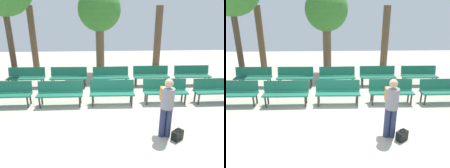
% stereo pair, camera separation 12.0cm
% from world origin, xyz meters
% --- Properties ---
extents(ground_plane, '(24.08, 24.08, 0.00)m').
position_xyz_m(ground_plane, '(0.00, 0.00, 0.00)').
color(ground_plane, '#B2A899').
extents(bench_r0_c0, '(1.60, 0.49, 0.87)m').
position_xyz_m(bench_r0_c0, '(-3.73, 1.60, 0.50)').
color(bench_r0_c0, '#19664C').
rests_on(bench_r0_c0, ground_plane).
extents(bench_r0_c1, '(1.60, 0.49, 0.87)m').
position_xyz_m(bench_r0_c1, '(-1.89, 1.54, 0.50)').
color(bench_r0_c1, '#19664C').
rests_on(bench_r0_c1, ground_plane).
extents(bench_r0_c2, '(1.61, 0.52, 0.87)m').
position_xyz_m(bench_r0_c2, '(-0.03, 1.56, 0.50)').
color(bench_r0_c2, '#19664C').
rests_on(bench_r0_c2, ground_plane).
extents(bench_r0_c3, '(1.61, 0.52, 0.87)m').
position_xyz_m(bench_r0_c3, '(1.93, 1.60, 0.50)').
color(bench_r0_c3, '#19664C').
rests_on(bench_r0_c3, ground_plane).
extents(bench_r0_c4, '(1.60, 0.50, 0.87)m').
position_xyz_m(bench_r0_c4, '(3.82, 1.55, 0.50)').
color(bench_r0_c4, '#19664C').
rests_on(bench_r0_c4, ground_plane).
extents(bench_r1_c0, '(1.60, 0.48, 0.87)m').
position_xyz_m(bench_r1_c0, '(-3.74, 3.53, 0.50)').
color(bench_r1_c0, '#19664C').
rests_on(bench_r1_c0, ground_plane).
extents(bench_r1_c1, '(1.61, 0.52, 0.87)m').
position_xyz_m(bench_r1_c1, '(-1.87, 3.48, 0.50)').
color(bench_r1_c1, '#19664C').
rests_on(bench_r1_c1, ground_plane).
extents(bench_r1_c2, '(1.61, 0.51, 0.87)m').
position_xyz_m(bench_r1_c2, '(0.01, 3.45, 0.50)').
color(bench_r1_c2, '#19664C').
rests_on(bench_r1_c2, ground_plane).
extents(bench_r1_c3, '(1.60, 0.49, 0.87)m').
position_xyz_m(bench_r1_c3, '(1.85, 3.50, 0.50)').
color(bench_r1_c3, '#19664C').
rests_on(bench_r1_c3, ground_plane).
extents(bench_r1_c4, '(1.60, 0.50, 0.87)m').
position_xyz_m(bench_r1_c4, '(3.75, 3.48, 0.50)').
color(bench_r1_c4, '#19664C').
rests_on(bench_r1_c4, ground_plane).
extents(tree_0, '(0.35, 0.35, 3.53)m').
position_xyz_m(tree_0, '(-4.18, 6.46, 1.76)').
color(tree_0, brown).
rests_on(tree_0, ground_plane).
extents(tree_1, '(0.42, 0.42, 3.54)m').
position_xyz_m(tree_1, '(2.99, 6.97, 1.77)').
color(tree_1, brown).
rests_on(tree_1, ground_plane).
extents(tree_2, '(2.18, 2.18, 4.40)m').
position_xyz_m(tree_2, '(-0.46, 5.63, 3.22)').
color(tree_2, brown).
rests_on(tree_2, ground_plane).
extents(visitor_with_backpack, '(0.37, 0.54, 1.65)m').
position_xyz_m(visitor_with_backpack, '(1.30, -0.57, 0.94)').
color(visitor_with_backpack, navy).
rests_on(visitor_with_backpack, ground_plane).
extents(handbag, '(0.36, 0.33, 0.29)m').
position_xyz_m(handbag, '(1.59, -0.78, 0.13)').
color(handbag, black).
rests_on(handbag, ground_plane).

